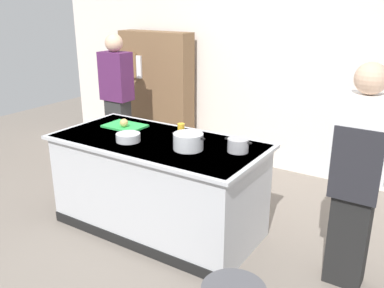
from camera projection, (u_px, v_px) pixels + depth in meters
The scene contains 12 objects.
ground_plane at pixel (160, 227), 4.07m from camera, with size 10.00×10.00×0.00m, color slate.
back_wall at pixel (256, 50), 5.25m from camera, with size 6.40×0.12×3.00m, color silver.
counter_island at pixel (158, 184), 3.92m from camera, with size 1.98×0.98×0.90m.
cutting_board at pixel (125, 126), 4.16m from camera, with size 0.40×0.28×0.02m, color green.
onion at pixel (124, 123), 4.08m from camera, with size 0.08×0.08×0.08m, color tan.
stock_pot at pixel (188, 141), 3.52m from camera, with size 0.32×0.26×0.14m.
sauce_pan at pixel (238, 145), 3.47m from camera, with size 0.24×0.18×0.11m.
mixing_bowl at pixel (128, 137), 3.73m from camera, with size 0.22×0.22×0.07m, color #B7BABF.
juice_cup at pixel (181, 129), 3.94m from camera, with size 0.07×0.07×0.10m, color yellow.
person_chef at pixel (357, 175), 3.00m from camera, with size 0.38×0.25×1.72m.
person_guest at pixel (117, 99), 5.29m from camera, with size 0.38×0.24×1.72m.
bookshelf at pixel (157, 93), 5.92m from camera, with size 1.10×0.31×1.70m.
Camera 1 is at (2.19, -2.84, 2.11)m, focal length 38.85 mm.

